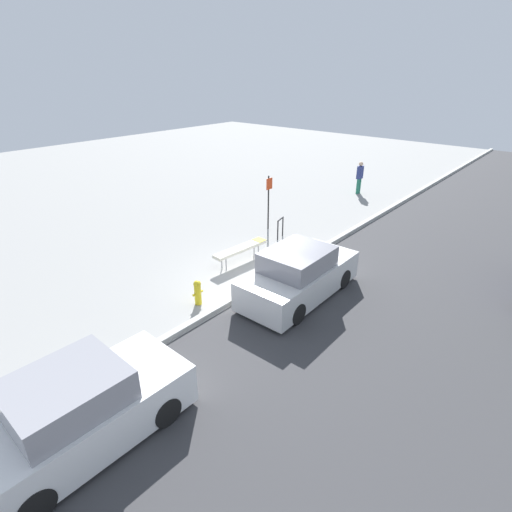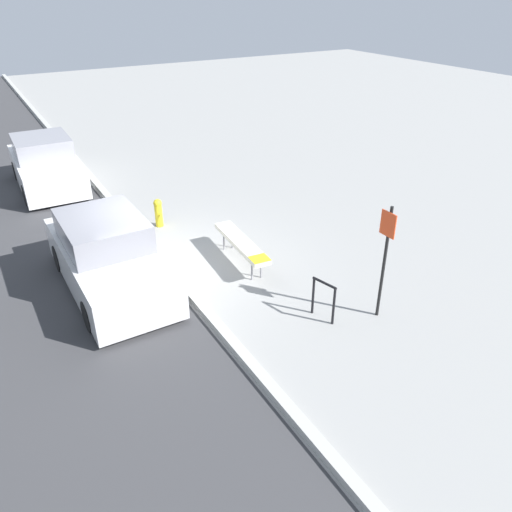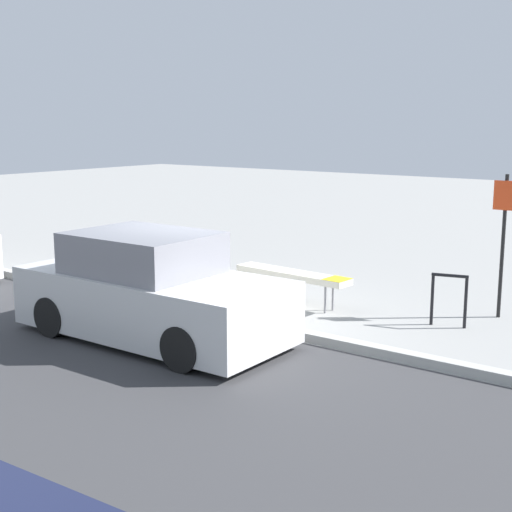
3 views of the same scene
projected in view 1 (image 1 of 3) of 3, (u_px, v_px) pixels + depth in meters
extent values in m
plane|color=gray|center=(265.00, 283.00, 12.78)|extent=(60.00, 60.00, 0.00)
cube|color=#38383A|center=(427.00, 349.00, 9.76)|extent=(60.00, 10.00, 0.01)
cube|color=#A8A8A3|center=(265.00, 281.00, 12.76)|extent=(60.00, 0.20, 0.13)
cylinder|color=gray|center=(226.00, 264.00, 13.46)|extent=(0.04, 0.04, 0.47)
cylinder|color=gray|center=(258.00, 251.00, 14.46)|extent=(0.04, 0.04, 0.47)
cylinder|color=gray|center=(222.00, 262.00, 13.60)|extent=(0.04, 0.04, 0.47)
cylinder|color=gray|center=(254.00, 249.00, 14.60)|extent=(0.04, 0.04, 0.47)
cube|color=beige|center=(240.00, 249.00, 13.91)|extent=(2.25, 0.56, 0.11)
cube|color=yellow|center=(259.00, 240.00, 14.48)|extent=(0.39, 0.42, 0.01)
cylinder|color=black|center=(278.00, 231.00, 15.78)|extent=(0.05, 0.05, 0.80)
cylinder|color=black|center=(283.00, 227.00, 16.18)|extent=(0.05, 0.05, 0.80)
cylinder|color=black|center=(281.00, 219.00, 15.81)|extent=(0.55, 0.18, 0.05)
cylinder|color=black|center=(268.00, 203.00, 16.56)|extent=(0.06, 0.06, 2.30)
cube|color=red|center=(269.00, 184.00, 16.18)|extent=(0.36, 0.02, 0.46)
cylinder|color=gold|center=(198.00, 295.00, 11.51)|extent=(0.20, 0.20, 0.60)
sphere|color=gold|center=(197.00, 284.00, 11.36)|extent=(0.22, 0.22, 0.22)
cylinder|color=gold|center=(194.00, 295.00, 11.39)|extent=(0.08, 0.07, 0.07)
cylinder|color=gold|center=(201.00, 291.00, 11.58)|extent=(0.08, 0.07, 0.07)
cylinder|color=#267259|center=(359.00, 186.00, 21.76)|extent=(0.16, 0.16, 0.82)
cylinder|color=#267259|center=(358.00, 186.00, 21.63)|extent=(0.16, 0.16, 0.82)
cube|color=navy|center=(360.00, 172.00, 21.37)|extent=(0.39, 0.22, 0.68)
sphere|color=beige|center=(361.00, 164.00, 21.18)|extent=(0.23, 0.23, 0.23)
cylinder|color=black|center=(301.00, 264.00, 13.32)|extent=(0.60, 0.19, 0.60)
cylinder|color=black|center=(343.00, 279.00, 12.40)|extent=(0.60, 0.19, 0.60)
cylinder|color=black|center=(252.00, 294.00, 11.55)|extent=(0.60, 0.19, 0.60)
cylinder|color=black|center=(297.00, 314.00, 10.63)|extent=(0.60, 0.19, 0.60)
cube|color=silver|center=(300.00, 279.00, 11.87)|extent=(4.12, 1.78, 0.86)
cube|color=gray|center=(297.00, 260.00, 11.45)|extent=(1.99, 1.58, 0.60)
cylinder|color=black|center=(120.00, 373.00, 8.58)|extent=(0.60, 0.19, 0.60)
cylinder|color=black|center=(166.00, 411.00, 7.61)|extent=(0.60, 0.19, 0.60)
cylinder|color=black|center=(35.00, 505.00, 5.98)|extent=(0.60, 0.19, 0.60)
cube|color=white|center=(83.00, 417.00, 7.18)|extent=(3.92, 1.83, 0.87)
cube|color=gray|center=(66.00, 392.00, 6.76)|extent=(1.90, 1.62, 0.61)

